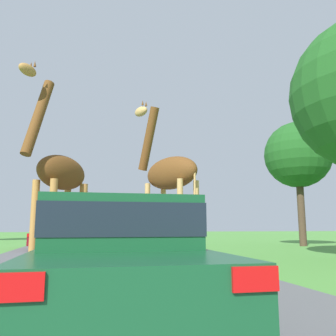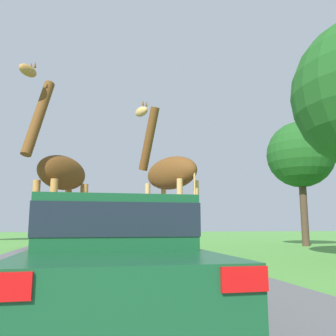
{
  "view_description": "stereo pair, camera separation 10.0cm",
  "coord_description": "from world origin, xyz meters",
  "px_view_note": "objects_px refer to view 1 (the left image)",
  "views": [
    {
      "loc": [
        -0.27,
        0.71,
        1.23
      ],
      "look_at": [
        1.78,
        9.97,
        2.79
      ],
      "focal_mm": 38.0,
      "sensor_mm": 36.0,
      "label": 1
    },
    {
      "loc": [
        -0.17,
        0.69,
        1.23
      ],
      "look_at": [
        1.78,
        9.97,
        2.79
      ],
      "focal_mm": 38.0,
      "sensor_mm": 36.0,
      "label": 2
    }
  ],
  "objects_px": {
    "tree_right_cluster": "(298,155)",
    "car_queue_left": "(136,238)",
    "giraffe_companion": "(59,178)",
    "car_queue_right": "(51,234)",
    "giraffe_near_road": "(168,176)",
    "car_lead_maroon": "(116,259)"
  },
  "relations": [
    {
      "from": "car_queue_left",
      "to": "tree_right_cluster",
      "type": "bearing_deg",
      "value": 24.31
    },
    {
      "from": "giraffe_near_road",
      "to": "car_queue_right",
      "type": "relative_size",
      "value": 1.08
    },
    {
      "from": "car_lead_maroon",
      "to": "car_queue_left",
      "type": "xyz_separation_m",
      "value": [
        1.65,
        10.71,
        -0.09
      ]
    },
    {
      "from": "car_lead_maroon",
      "to": "car_queue_right",
      "type": "relative_size",
      "value": 0.98
    },
    {
      "from": "car_lead_maroon",
      "to": "giraffe_companion",
      "type": "bearing_deg",
      "value": 101.95
    },
    {
      "from": "car_lead_maroon",
      "to": "giraffe_near_road",
      "type": "bearing_deg",
      "value": 70.35
    },
    {
      "from": "giraffe_companion",
      "to": "car_queue_right",
      "type": "xyz_separation_m",
      "value": [
        -1.2,
        10.91,
        -1.79
      ]
    },
    {
      "from": "car_queue_right",
      "to": "car_queue_left",
      "type": "relative_size",
      "value": 0.97
    },
    {
      "from": "car_lead_maroon",
      "to": "car_queue_right",
      "type": "height_order",
      "value": "car_lead_maroon"
    },
    {
      "from": "tree_right_cluster",
      "to": "car_queue_left",
      "type": "bearing_deg",
      "value": -155.69
    },
    {
      "from": "giraffe_companion",
      "to": "car_queue_right",
      "type": "relative_size",
      "value": 1.18
    },
    {
      "from": "giraffe_companion",
      "to": "tree_right_cluster",
      "type": "relative_size",
      "value": 0.69
    },
    {
      "from": "giraffe_near_road",
      "to": "giraffe_companion",
      "type": "distance_m",
      "value": 3.07
    },
    {
      "from": "giraffe_companion",
      "to": "giraffe_near_road",
      "type": "bearing_deg",
      "value": -161.51
    },
    {
      "from": "car_queue_right",
      "to": "car_queue_left",
      "type": "bearing_deg",
      "value": -55.6
    },
    {
      "from": "car_queue_left",
      "to": "car_lead_maroon",
      "type": "bearing_deg",
      "value": -98.74
    },
    {
      "from": "giraffe_companion",
      "to": "car_queue_left",
      "type": "distance_m",
      "value": 6.03
    },
    {
      "from": "giraffe_near_road",
      "to": "tree_right_cluster",
      "type": "height_order",
      "value": "tree_right_cluster"
    },
    {
      "from": "giraffe_companion",
      "to": "car_queue_right",
      "type": "bearing_deg",
      "value": -48.17
    },
    {
      "from": "giraffe_near_road",
      "to": "tree_right_cluster",
      "type": "xyz_separation_m",
      "value": [
        11.07,
        10.92,
        3.2
      ]
    },
    {
      "from": "car_queue_left",
      "to": "car_queue_right",
      "type": "bearing_deg",
      "value": 124.4
    },
    {
      "from": "giraffe_near_road",
      "to": "car_queue_left",
      "type": "relative_size",
      "value": 1.05
    }
  ]
}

